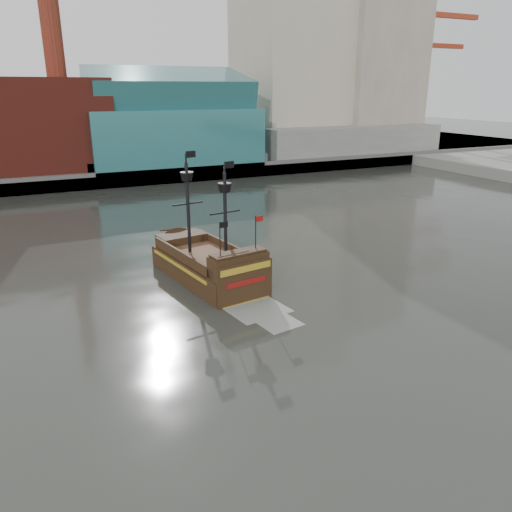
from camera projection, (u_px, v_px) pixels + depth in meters
ground at (352, 370)px, 28.73m from camera, size 400.00×400.00×0.00m
promenade_far at (99, 159)px, 107.22m from camera, size 220.00×60.00×2.00m
seawall at (127, 179)px, 81.86m from camera, size 220.00×1.00×2.60m
skyline at (121, 38)px, 95.44m from camera, size 149.00×45.00×62.00m
crane_a at (422, 73)px, 124.75m from camera, size 22.50×4.00×32.25m
crane_b at (421, 88)px, 138.34m from camera, size 19.10×4.00×26.25m
pirate_ship at (208, 268)px, 41.99m from camera, size 6.81×15.75×11.40m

